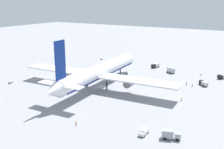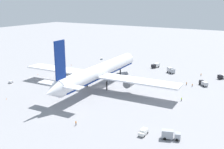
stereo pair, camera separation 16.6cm
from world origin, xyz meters
name	(u,v)px [view 1 (the left image)]	position (x,y,z in m)	size (l,w,h in m)	color
ground_plane	(100,87)	(0.00, 0.00, 0.00)	(600.00, 600.00, 0.00)	gray
airliner	(99,72)	(-1.24, -0.10, 7.84)	(77.22, 81.92, 26.95)	white
service_truck_0	(204,83)	(28.01, -43.87, 1.32)	(5.35, 5.31, 2.28)	black
service_truck_1	(156,65)	(51.14, -8.66, 1.46)	(6.25, 4.00, 2.64)	black
service_truck_2	(223,76)	(46.25, -50.00, 1.29)	(6.04, 5.34, 2.36)	black
service_truck_3	(171,70)	(43.40, -21.44, 1.71)	(5.12, 5.53, 3.16)	#999EA5
service_truck_4	(170,134)	(-33.38, -47.92, 1.57)	(3.87, 6.10, 2.96)	#999EA5
service_van	(144,132)	(-35.05, -39.65, 1.03)	(4.28, 2.13, 1.97)	white
baggage_cart_0	(101,59)	(54.22, 34.41, 0.65)	(3.39, 2.71, 1.16)	#26598C
baggage_cart_1	(11,82)	(-19.01, 43.18, 0.69)	(3.02, 2.08, 1.25)	gray
ground_worker_0	(201,75)	(45.77, -38.43, 0.82)	(0.53, 0.53, 1.61)	black
ground_worker_1	(76,123)	(-40.76, -16.83, 0.85)	(0.56, 0.56, 1.67)	#3F3F47
ground_worker_2	(181,99)	(0.97, -40.93, 0.85)	(0.56, 0.56, 1.67)	#3F3F47
ground_worker_4	(186,83)	(24.66, -36.23, 0.81)	(0.51, 0.51, 1.61)	black
ground_worker_5	(192,85)	(23.04, -39.57, 0.85)	(0.48, 0.48, 1.68)	navy
traffic_cone_0	(6,99)	(-36.12, 25.13, 0.28)	(0.36, 0.36, 0.55)	orange
traffic_cone_1	(71,65)	(28.24, 41.35, 0.28)	(0.36, 0.36, 0.55)	orange
traffic_cone_2	(38,74)	(0.39, 43.46, 0.28)	(0.36, 0.36, 0.55)	orange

